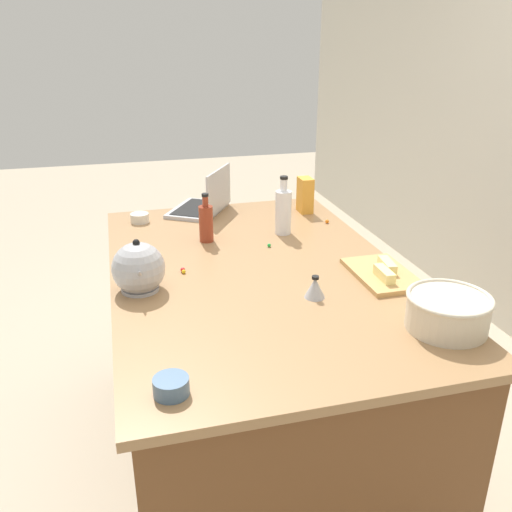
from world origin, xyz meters
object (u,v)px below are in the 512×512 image
butter_stick_right (387,265)px  kitchen_timer (315,287)px  bottle_soy (206,222)px  candy_bag (305,195)px  ramekin_small (140,218)px  ramekin_medium (171,386)px  bottle_vinegar (283,211)px  butter_stick_left (384,274)px  laptop (204,203)px  mixing_bowl_large (448,311)px  cutting_board (382,274)px  kettle (139,269)px

butter_stick_right → kitchen_timer: 0.33m
bottle_soy → butter_stick_right: bearing=48.8°
kitchen_timer → candy_bag: 0.93m
ramekin_small → ramekin_medium: (1.33, -0.01, 0.00)m
bottle_vinegar → ramekin_medium: (1.02, -0.60, -0.08)m
butter_stick_left → laptop: bearing=-153.9°
mixing_bowl_large → bottle_soy: (-0.90, -0.56, 0.03)m
ramekin_small → candy_bag: (0.05, 0.79, 0.06)m
bottle_vinegar → bottle_soy: bottle_vinegar is taller
laptop → butter_stick_right: 1.03m
ramekin_small → cutting_board: bearing=44.2°
bottle_vinegar → mixing_bowl_large: bearing=13.8°
bottle_vinegar → candy_bag: bearing=143.7°
laptop → kettle: (0.80, -0.36, 0.03)m
bottle_soy → butter_stick_left: size_ratio=1.89×
mixing_bowl_large → bottle_vinegar: bearing=-166.2°
bottle_vinegar → cutting_board: size_ratio=0.81×
mixing_bowl_large → bottle_vinegar: bottle_vinegar is taller
candy_bag → ramekin_medium: bearing=-31.8°
bottle_soy → kettle: 0.51m
mixing_bowl_large → kettle: kettle is taller
bottle_vinegar → bottle_soy: bearing=-88.4°
ramekin_medium → bottle_vinegar: bearing=149.4°
bottle_soy → cutting_board: bearing=47.0°
laptop → mixing_bowl_large: laptop is taller
mixing_bowl_large → kettle: size_ratio=1.17×
kettle → candy_bag: size_ratio=1.25×
bottle_vinegar → butter_stick_right: size_ratio=2.32×
ramekin_medium → candy_bag: candy_bag is taller
ramekin_medium → candy_bag: (-1.29, 0.80, 0.06)m
laptop → bottle_soy: bearing=-8.5°
butter_stick_right → butter_stick_left: bearing=-34.5°
cutting_board → kitchen_timer: 0.31m
butter_stick_left → candy_bag: bearing=179.7°
ramekin_small → bottle_vinegar: bearing=62.6°
mixing_bowl_large → ramekin_small: bearing=-146.0°
bottle_soy → butter_stick_right: (0.50, 0.58, -0.05)m
mixing_bowl_large → butter_stick_right: 0.40m
mixing_bowl_large → cutting_board: (-0.39, -0.01, -0.05)m
cutting_board → ramekin_medium: 0.96m
bottle_vinegar → candy_bag: size_ratio=1.50×
mixing_bowl_large → kitchen_timer: mixing_bowl_large is taller
butter_stick_left → ramekin_small: bearing=-138.5°
kettle → kitchen_timer: 0.60m
kettle → candy_bag: (-0.68, 0.84, 0.01)m
bottle_vinegar → kettle: (0.42, -0.64, -0.02)m
bottle_soy → butter_stick_right: 0.77m
bottle_soy → butter_stick_right: bottle_soy is taller
bottle_soy → butter_stick_left: bottle_soy is taller
bottle_vinegar → ramekin_small: bottle_vinegar is taller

